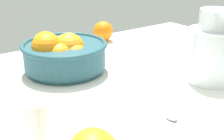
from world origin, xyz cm
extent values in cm
cube|color=white|center=(0.00, 0.00, -1.50)|extent=(129.12, 80.28, 3.00)
cylinder|color=#234C56|center=(-0.49, 16.03, 0.60)|extent=(20.08, 20.08, 1.20)
cylinder|color=#234C56|center=(-0.49, 16.03, 4.31)|extent=(21.82, 21.82, 6.23)
torus|color=#234C56|center=(-0.49, 16.03, 7.43)|extent=(23.02, 23.02, 1.20)
sphere|color=orange|center=(1.19, 15.61, 6.25)|extent=(8.55, 8.55, 8.55)
sphere|color=orange|center=(1.45, 19.45, 5.26)|extent=(7.03, 7.03, 7.03)
sphere|color=orange|center=(-2.95, 21.26, 6.69)|extent=(7.32, 7.32, 7.32)
sphere|color=orange|center=(-4.61, 16.89, 7.24)|extent=(8.09, 8.09, 8.09)
sphere|color=orange|center=(-2.63, 13.91, 5.46)|extent=(6.85, 6.85, 6.85)
sphere|color=orange|center=(1.39, 12.57, 5.00)|extent=(6.48, 6.48, 6.48)
cylinder|color=white|center=(27.06, -10.83, 6.63)|extent=(12.61, 12.61, 13.26)
cylinder|color=white|center=(27.06, -10.83, 15.72)|extent=(7.94, 7.94, 4.91)
torus|color=white|center=(29.86, -4.30, 7.96)|extent=(3.88, 6.94, 7.04)
cylinder|color=#FEB840|center=(27.06, -10.83, 4.07)|extent=(11.60, 11.60, 8.14)
cylinder|color=white|center=(-20.92, -12.53, 4.49)|extent=(6.22, 6.22, 8.98)
cylinder|color=#FDA842|center=(-20.92, -12.53, 3.30)|extent=(5.47, 5.47, 6.61)
sphere|color=orange|center=(24.43, 33.78, 3.51)|extent=(7.02, 7.02, 7.02)
ellipsoid|color=silver|center=(5.02, -19.52, 0.50)|extent=(2.27, 3.22, 1.00)
cylinder|color=silver|center=(4.96, -27.54, 0.35)|extent=(0.80, 12.84, 0.70)
camera|label=1|loc=(-37.85, -59.16, 33.32)|focal=52.43mm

